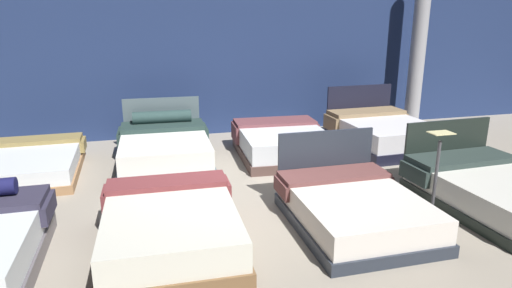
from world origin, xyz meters
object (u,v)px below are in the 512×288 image
object	(u,v)px
bed_5	(165,148)
bed_6	(282,143)
bed_1	(171,229)
bed_2	(353,207)
price_sign	(435,187)
support_pillar	(418,51)
bed_7	(382,133)
bed_3	(493,189)
bed_4	(30,164)

from	to	relation	value
bed_5	bed_6	distance (m)	2.13
bed_1	bed_2	bearing A→B (deg)	2.96
price_sign	support_pillar	xyz separation A→B (m)	(2.60, 4.36, 1.30)
bed_2	bed_6	bearing A→B (deg)	89.55
bed_7	price_sign	distance (m)	3.32
bed_2	bed_7	size ratio (longest dim) A/B	0.90
bed_2	bed_3	distance (m)	2.10
bed_2	support_pillar	bearing A→B (deg)	49.42
bed_4	bed_5	xyz separation A→B (m)	(2.16, 0.07, 0.09)
bed_2	bed_7	xyz separation A→B (m)	(2.15, 2.99, 0.05)
bed_4	price_sign	distance (m)	6.13
bed_6	support_pillar	xyz separation A→B (m)	(3.60, 1.33, 1.49)
bed_7	price_sign	world-z (taller)	price_sign
bed_2	support_pillar	world-z (taller)	support_pillar
bed_2	bed_4	bearing A→B (deg)	145.51
bed_2	support_pillar	distance (m)	5.77
bed_2	bed_3	bearing A→B (deg)	0.91
bed_3	price_sign	size ratio (longest dim) A/B	1.90
bed_5	price_sign	xyz separation A→B (m)	(3.14, -3.14, 0.16)
bed_1	bed_5	world-z (taller)	bed_5
support_pillar	price_sign	bearing A→B (deg)	-120.78
bed_3	bed_4	size ratio (longest dim) A/B	1.07
bed_3	support_pillar	size ratio (longest dim) A/B	0.63
bed_6	support_pillar	size ratio (longest dim) A/B	0.57
bed_1	bed_6	xyz separation A→B (m)	(2.24, 2.95, -0.00)
bed_2	bed_4	world-z (taller)	bed_2
bed_2	price_sign	bearing A→B (deg)	-7.36
bed_2	bed_4	distance (m)	5.17
bed_2	price_sign	xyz separation A→B (m)	(1.04, -0.14, 0.22)
bed_6	bed_7	size ratio (longest dim) A/B	0.94
bed_6	price_sign	xyz separation A→B (m)	(1.01, -3.03, 0.20)
bed_3	bed_7	distance (m)	2.96
bed_7	support_pillar	xyz separation A→B (m)	(1.48, 1.23, 1.47)
bed_6	support_pillar	bearing A→B (deg)	23.21
bed_6	bed_5	bearing A→B (deg)	179.87
bed_1	support_pillar	distance (m)	7.40
bed_2	bed_3	size ratio (longest dim) A/B	0.88
bed_3	price_sign	distance (m)	1.10
bed_6	bed_7	world-z (taller)	bed_7
bed_1	price_sign	distance (m)	3.26
bed_3	support_pillar	world-z (taller)	support_pillar
bed_1	bed_2	size ratio (longest dim) A/B	1.02
bed_5	support_pillar	distance (m)	6.04
bed_5	price_sign	size ratio (longest dim) A/B	1.84
bed_5	bed_6	world-z (taller)	bed_5
bed_1	price_sign	bearing A→B (deg)	0.07
bed_7	bed_3	bearing A→B (deg)	-93.09
bed_5	bed_6	bearing A→B (deg)	-1.60
bed_1	bed_6	bearing A→B (deg)	54.19
bed_4	bed_7	world-z (taller)	bed_7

